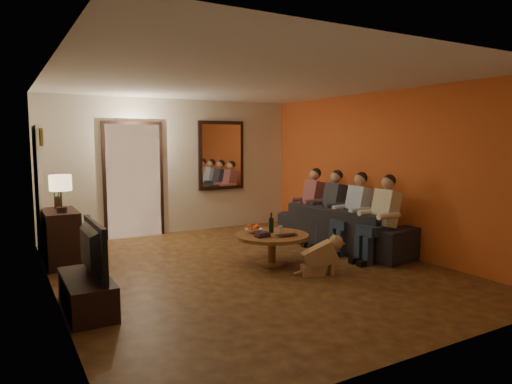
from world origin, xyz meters
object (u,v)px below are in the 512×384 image
bowl (254,231)px  wine_bottle (271,222)px  person_a (382,222)px  sofa (347,227)px  person_d (310,206)px  coffee_table (272,249)px  laptop (288,236)px  person_b (355,216)px  dog (320,255)px  table_lamp (61,193)px  tv (85,250)px  tv_stand (87,294)px  dresser (61,238)px  person_c (331,211)px

bowl → wine_bottle: 0.29m
person_a → sofa: bearing=83.7°
person_d → bowl: size_ratio=4.63×
bowl → coffee_table: bearing=-50.7°
bowl → laptop: (0.28, -0.50, -0.02)m
person_b → bowl: (-1.72, 0.27, -0.12)m
person_a → person_b: (0.00, 0.60, 0.00)m
person_a → coffee_table: (-1.54, 0.65, -0.38)m
sofa → person_d: bearing=-2.6°
coffee_table → dog: bearing=-70.1°
table_lamp → tv: 1.91m
sofa → laptop: sofa is taller
tv → person_b: (4.21, 0.52, -0.06)m
wine_bottle → table_lamp: bearing=156.4°
coffee_table → laptop: size_ratio=3.27×
tv_stand → dog: dog is taller
bowl → wine_bottle: bearing=-27.6°
table_lamp → tv: (0.00, -1.86, -0.41)m
dresser → person_b: (4.21, -1.56, 0.20)m
dog → tv_stand: bearing=-163.3°
sofa → coffee_table: (-1.64, -0.25, -0.13)m
table_lamp → tv_stand: bearing=-90.0°
person_d → wine_bottle: bearing=-144.9°
person_a → coffee_table: size_ratio=1.12×
dresser → dog: (2.95, -2.29, -0.12)m
tv_stand → person_c: 4.38m
tv_stand → wine_bottle: size_ratio=3.55×
tv → person_c: bearing=-75.1°
dresser → laptop: dresser is taller
person_a → tv: bearing=178.9°
tv → dog: (2.95, -0.21, -0.38)m
person_b → wine_bottle: size_ratio=3.87×
person_b → laptop: (-1.44, -0.23, -0.14)m
table_lamp → tv_stand: table_lamp is taller
dog → laptop: size_ratio=1.70×
person_a → wine_bottle: 1.67m
sofa → dog: bearing=118.1°
dog → bowl: bearing=135.5°
coffee_table → sofa: bearing=8.6°
wine_bottle → person_a: bearing=-26.8°
tv_stand → table_lamp: bearing=90.0°
person_d → person_c: bearing=-90.0°
dresser → bowl: dresser is taller
person_b → coffee_table: person_b is taller
dog → coffee_table: size_ratio=0.52×
tv → person_b: 4.24m
person_c → person_b: bearing=-90.0°
person_c → coffee_table: size_ratio=1.12×
person_c → laptop: (-1.44, -0.83, -0.14)m
sofa → tv_stand: bearing=91.8°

